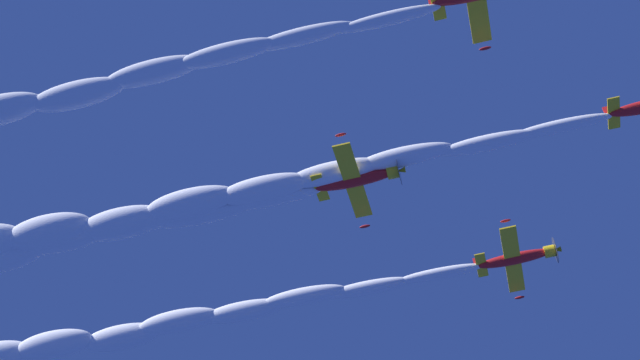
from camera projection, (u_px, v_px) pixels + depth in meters
name	position (u px, v px, depth m)	size (l,w,h in m)	color
airplane_left_wingman	(517.00, 258.00, 74.75)	(7.71, 8.65, 2.61)	red
airplane_slot_tail	(359.00, 180.00, 68.09)	(7.70, 8.58, 2.73)	red
smoke_trail_lead	(102.00, 223.00, 71.34)	(63.19, 10.21, 3.66)	white
smoke_trail_left_wingman	(41.00, 350.00, 81.34)	(63.85, 10.21, 3.57)	white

